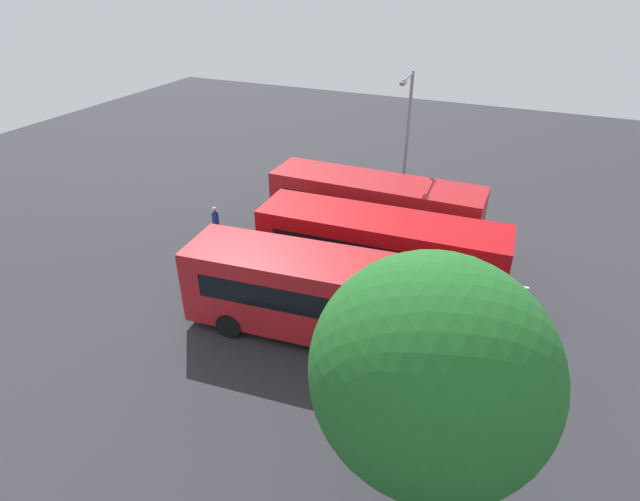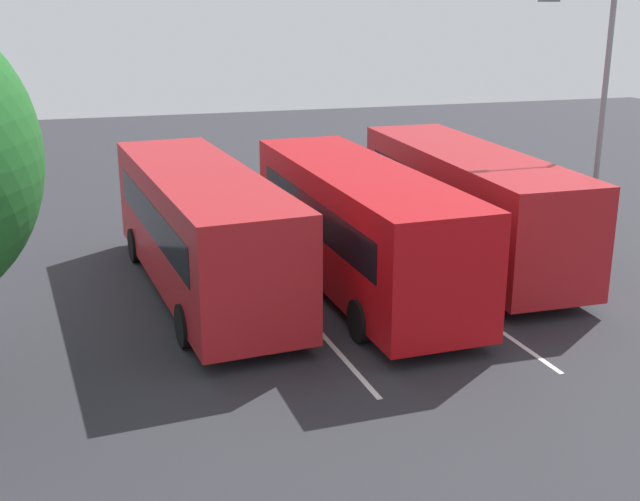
% 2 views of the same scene
% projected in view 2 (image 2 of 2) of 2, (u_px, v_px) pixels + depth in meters
% --- Properties ---
extents(ground_plane, '(66.99, 66.99, 0.00)m').
position_uv_depth(ground_plane, '(349.00, 279.00, 21.88)').
color(ground_plane, '#2B2B30').
extents(bus_far_left, '(10.03, 2.72, 3.15)m').
position_uv_depth(bus_far_left, '(467.00, 201.00, 23.02)').
color(bus_far_left, '#AD191E').
rests_on(bus_far_left, ground).
extents(bus_center_left, '(10.13, 3.04, 3.15)m').
position_uv_depth(bus_center_left, '(359.00, 224.00, 20.69)').
color(bus_center_left, '#B70C11').
rests_on(bus_center_left, ground).
extents(bus_center_right, '(10.22, 3.49, 3.15)m').
position_uv_depth(bus_center_right, '(201.00, 226.00, 20.43)').
color(bus_center_right, '#AD191E').
rests_on(bus_center_right, ground).
extents(pedestrian, '(0.42, 0.42, 1.81)m').
position_uv_depth(pedestrian, '(297.00, 180.00, 28.72)').
color(pedestrian, '#232833').
rests_on(pedestrian, ground).
extents(street_lamp, '(0.29, 2.43, 7.37)m').
position_uv_depth(street_lamp, '(596.00, 108.00, 22.89)').
color(street_lamp, gray).
rests_on(street_lamp, ground).
extents(lane_stripe_outer_left, '(13.42, 0.86, 0.01)m').
position_uv_depth(lane_stripe_outer_left, '(416.00, 272.00, 22.40)').
color(lane_stripe_outer_left, silver).
rests_on(lane_stripe_outer_left, ground).
extents(lane_stripe_inner_left, '(13.42, 0.86, 0.01)m').
position_uv_depth(lane_stripe_inner_left, '(279.00, 285.00, 21.36)').
color(lane_stripe_inner_left, silver).
rests_on(lane_stripe_inner_left, ground).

